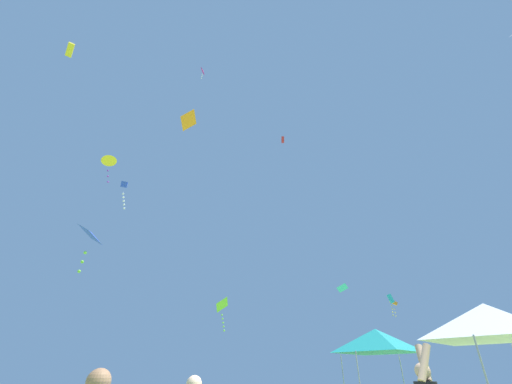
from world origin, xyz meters
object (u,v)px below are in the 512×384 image
kite_blue_box (124,186)px  kite_red_box (283,140)px  kite_cyan_diamond (342,287)px  kite_blue_diamond (91,236)px  kite_cyan_box (391,299)px  canopy_tent_teal (377,341)px  kite_orange_box (394,303)px  kite_lime_diamond (222,306)px  kite_magenta_delta (203,71)px  kite_yellow_box (70,50)px  kite_orange_diamond (188,120)px  kite_yellow_delta (109,161)px  canopy_tent_white (489,321)px

kite_blue_box → kite_red_box: bearing=18.6°
kite_cyan_diamond → kite_blue_diamond: bearing=-142.5°
kite_cyan_box → kite_red_box: (-9.24, -4.01, 14.78)m
canopy_tent_teal → kite_red_box: size_ratio=5.62×
kite_orange_box → kite_lime_diamond: 17.24m
kite_red_box → kite_magenta_delta: (-6.54, -9.33, -0.92)m
kite_red_box → kite_magenta_delta: size_ratio=0.52×
kite_yellow_box → kite_blue_diamond: size_ratio=0.42×
kite_blue_box → kite_cyan_diamond: bearing=32.5°
kite_lime_diamond → kite_yellow_box: bearing=-137.2°
kite_orange_diamond → kite_magenta_delta: bearing=100.1°
kite_yellow_box → kite_cyan_diamond: 34.22m
kite_blue_diamond → kite_cyan_diamond: bearing=37.5°
kite_blue_diamond → kite_blue_box: size_ratio=1.23×
kite_yellow_box → kite_blue_diamond: (6.31, 0.05, -17.83)m
kite_blue_diamond → kite_cyan_diamond: 23.99m
kite_yellow_delta → kite_cyan_diamond: (24.48, 5.10, -12.25)m
kite_magenta_delta → kite_blue_diamond: (-6.48, 2.43, -12.07)m
kite_red_box → kite_orange_diamond: (-5.47, -15.30, -11.04)m
kite_magenta_delta → kite_yellow_delta: 16.89m
kite_cyan_diamond → canopy_tent_teal: bearing=-98.8°
kite_orange_diamond → kite_cyan_diamond: bearing=63.5°
kite_blue_box → kite_yellow_delta: (-5.60, 6.95, 7.20)m
canopy_tent_teal → kite_cyan_box: (5.58, 11.46, 4.32)m
kite_cyan_box → kite_magenta_delta: 24.88m
kite_yellow_box → kite_lime_diamond: 27.05m
kite_yellow_box → kite_cyan_box: bearing=21.0°
kite_magenta_delta → kite_yellow_delta: kite_yellow_delta is taller
kite_orange_box → kite_yellow_delta: (-29.56, -5.57, 13.67)m
kite_orange_box → kite_blue_diamond: kite_blue_diamond is taller
canopy_tent_white → canopy_tent_teal: 7.27m
canopy_tent_teal → kite_cyan_box: kite_cyan_box is taller
kite_magenta_delta → canopy_tent_teal: bearing=10.5°
kite_cyan_box → kite_yellow_delta: size_ratio=0.62×
canopy_tent_teal → kite_magenta_delta: 20.93m
kite_lime_diamond → kite_blue_box: bearing=-125.3°
kite_magenta_delta → kite_cyan_diamond: bearing=53.7°
kite_magenta_delta → kite_blue_diamond: bearing=159.4°
kite_yellow_delta → kite_blue_diamond: bearing=-60.2°
canopy_tent_teal → kite_cyan_box: size_ratio=2.09×
canopy_tent_white → canopy_tent_teal: (-1.43, 7.13, 0.03)m
kite_cyan_box → kite_blue_box: 24.64m
canopy_tent_white → kite_lime_diamond: (-11.02, 20.06, 4.04)m
canopy_tent_white → kite_cyan_diamond: (0.91, 22.30, 6.25)m
kite_yellow_delta → kite_cyan_diamond: 27.84m
kite_red_box → kite_cyan_diamond: size_ratio=0.50×
kite_cyan_box → kite_magenta_delta: size_ratio=1.39×
kite_red_box → kite_lime_diamond: (-5.93, 5.48, -15.09)m
canopy_tent_white → kite_blue_box: size_ratio=1.49×
kite_orange_box → kite_orange_diamond: 28.91m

